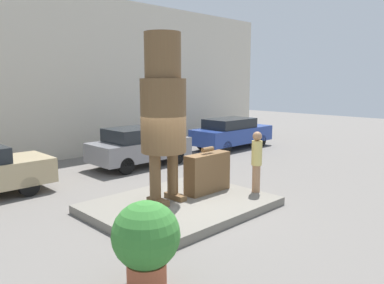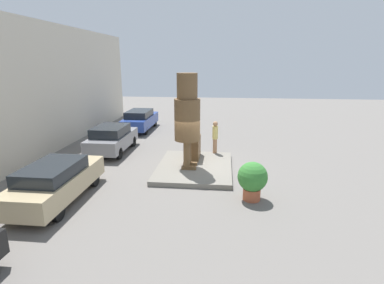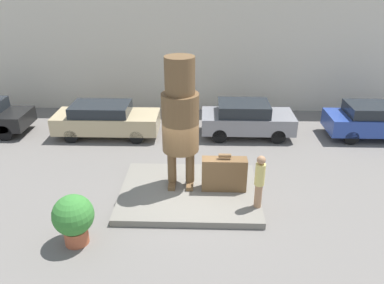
% 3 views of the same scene
% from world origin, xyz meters
% --- Properties ---
extents(ground_plane, '(60.00, 60.00, 0.00)m').
position_xyz_m(ground_plane, '(0.00, 0.00, 0.00)').
color(ground_plane, slate).
extents(pedestal, '(4.58, 3.53, 0.22)m').
position_xyz_m(pedestal, '(0.00, 0.00, 0.11)').
color(pedestal, slate).
rests_on(pedestal, ground_plane).
extents(building_backdrop, '(28.00, 0.60, 7.18)m').
position_xyz_m(building_backdrop, '(0.00, 8.59, 3.59)').
color(building_backdrop, beige).
rests_on(building_backdrop, ground_plane).
extents(statue_figure, '(1.18, 1.18, 4.37)m').
position_xyz_m(statue_figure, '(-0.29, 0.32, 2.78)').
color(statue_figure, brown).
rests_on(statue_figure, pedestal).
extents(giant_suitcase, '(1.47, 0.45, 1.31)m').
position_xyz_m(giant_suitcase, '(1.14, 0.09, 0.79)').
color(giant_suitcase, brown).
rests_on(giant_suitcase, pedestal).
extents(tourist, '(0.30, 0.30, 1.76)m').
position_xyz_m(tourist, '(2.14, -0.90, 1.18)').
color(tourist, '#A87A56').
rests_on(tourist, pedestal).
extents(parked_car_grey, '(4.06, 1.82, 1.56)m').
position_xyz_m(parked_car_grey, '(2.36, 4.99, 0.82)').
color(parked_car_grey, gray).
rests_on(parked_car_grey, ground_plane).
extents(parked_car_blue, '(4.55, 1.77, 1.54)m').
position_xyz_m(parked_car_blue, '(8.16, 4.98, 0.81)').
color(parked_car_blue, '#284293').
rests_on(parked_car_blue, ground_plane).
extents(planter_pot, '(1.12, 1.12, 1.49)m').
position_xyz_m(planter_pot, '(-3.03, -2.47, 0.84)').
color(planter_pot, '#AD5638').
rests_on(planter_pot, ground_plane).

